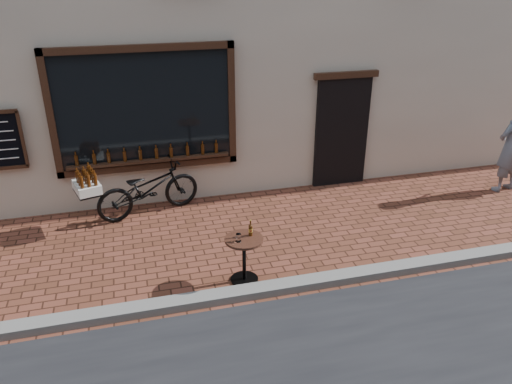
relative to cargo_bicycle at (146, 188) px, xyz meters
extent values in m
plane|color=#562B1B|center=(2.02, -3.07, -0.51)|extent=(90.00, 90.00, 0.00)
cube|color=slate|center=(2.02, -2.87, -0.45)|extent=(90.00, 0.25, 0.12)
cube|color=black|center=(0.12, 0.38, 1.34)|extent=(3.00, 0.06, 2.00)
cube|color=black|center=(0.12, 0.36, 2.40)|extent=(3.24, 0.10, 0.12)
cube|color=black|center=(0.12, 0.36, 0.28)|extent=(3.24, 0.10, 0.12)
cube|color=black|center=(-1.44, 0.36, 1.34)|extent=(0.12, 0.10, 2.24)
cube|color=black|center=(1.68, 0.36, 1.34)|extent=(0.12, 0.10, 2.24)
cube|color=black|center=(0.12, 0.31, 0.41)|extent=(2.90, 0.16, 0.05)
cube|color=black|center=(3.92, 0.39, 0.59)|extent=(1.10, 0.10, 2.20)
cube|color=black|center=(3.92, 0.36, 1.75)|extent=(1.30, 0.10, 0.12)
cube|color=black|center=(-2.28, 0.37, 0.99)|extent=(0.62, 0.04, 0.92)
cylinder|color=#3D1C07|center=(-1.13, 0.31, 0.53)|extent=(0.06, 0.06, 0.19)
cylinder|color=#3D1C07|center=(-0.85, 0.31, 0.53)|extent=(0.06, 0.06, 0.19)
cylinder|color=#3D1C07|center=(-0.57, 0.31, 0.53)|extent=(0.06, 0.06, 0.19)
cylinder|color=#3D1C07|center=(-0.30, 0.31, 0.53)|extent=(0.06, 0.06, 0.19)
cylinder|color=#3D1C07|center=(-0.02, 0.31, 0.53)|extent=(0.06, 0.06, 0.19)
cylinder|color=#3D1C07|center=(0.26, 0.31, 0.53)|extent=(0.06, 0.06, 0.19)
cylinder|color=#3D1C07|center=(0.54, 0.31, 0.53)|extent=(0.06, 0.06, 0.19)
cylinder|color=#3D1C07|center=(0.82, 0.31, 0.53)|extent=(0.06, 0.06, 0.19)
cylinder|color=#3D1C07|center=(1.09, 0.31, 0.53)|extent=(0.06, 0.06, 0.19)
cylinder|color=#3D1C07|center=(1.37, 0.31, 0.53)|extent=(0.06, 0.06, 0.19)
imported|color=black|center=(0.04, 0.01, -0.01)|extent=(2.01, 1.17, 1.00)
cube|color=black|center=(-0.97, -0.28, 0.18)|extent=(0.51, 0.62, 0.03)
cube|color=silver|center=(-0.97, -0.28, 0.27)|extent=(0.52, 0.64, 0.15)
cylinder|color=#3D1C07|center=(-0.81, -0.44, 0.45)|extent=(0.06, 0.06, 0.21)
cylinder|color=#3D1C07|center=(-0.92, -0.47, 0.45)|extent=(0.06, 0.06, 0.21)
cylinder|color=#3D1C07|center=(-1.02, -0.51, 0.45)|extent=(0.06, 0.06, 0.21)
cylinder|color=#3D1C07|center=(-0.85, -0.32, 0.45)|extent=(0.06, 0.06, 0.21)
cylinder|color=#3D1C07|center=(-0.95, -0.35, 0.45)|extent=(0.06, 0.06, 0.21)
cylinder|color=#3D1C07|center=(-1.06, -0.38, 0.45)|extent=(0.06, 0.06, 0.21)
cylinder|color=#3D1C07|center=(-0.89, -0.19, 0.45)|extent=(0.06, 0.06, 0.21)
cylinder|color=#3D1C07|center=(-0.99, -0.22, 0.45)|extent=(0.06, 0.06, 0.21)
cylinder|color=#3D1C07|center=(-1.10, -0.25, 0.45)|extent=(0.06, 0.06, 0.21)
cylinder|color=#3D1C07|center=(-0.92, -0.06, 0.45)|extent=(0.06, 0.06, 0.21)
cylinder|color=black|center=(1.22, -2.49, -0.50)|extent=(0.40, 0.40, 0.03)
cylinder|color=black|center=(1.22, -2.49, -0.16)|extent=(0.06, 0.06, 0.64)
cylinder|color=#311910|center=(1.22, -2.49, 0.18)|extent=(0.55, 0.55, 0.04)
cylinder|color=gold|center=(1.33, -2.44, 0.28)|extent=(0.06, 0.06, 0.06)
cylinder|color=white|center=(1.13, -2.56, 0.26)|extent=(0.07, 0.07, 0.12)
imported|color=slate|center=(7.02, -0.76, 0.42)|extent=(0.76, 0.58, 1.85)
camera|label=1|loc=(-0.16, -8.39, 3.76)|focal=35.00mm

